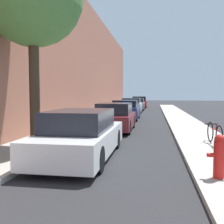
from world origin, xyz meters
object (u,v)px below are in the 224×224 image
(parked_car_navy, at_px, (126,110))
(parked_car_grey, at_px, (137,104))
(fire_hydrant, at_px, (219,156))
(parked_car_maroon, at_px, (115,118))
(parked_car_silver, at_px, (132,106))
(parked_car_red, at_px, (140,102))
(bicycle, at_px, (214,134))
(parked_car_white, at_px, (81,135))

(parked_car_navy, height_order, parked_car_grey, parked_car_navy)
(fire_hydrant, bearing_deg, parked_car_navy, 104.20)
(parked_car_maroon, relative_size, parked_car_silver, 0.86)
(parked_car_navy, relative_size, parked_car_grey, 0.91)
(parked_car_red, height_order, bicycle, parked_car_red)
(parked_car_red, bearing_deg, fire_hydrant, -83.71)
(parked_car_grey, relative_size, parked_car_red, 1.09)
(parked_car_white, bearing_deg, bicycle, 26.28)
(parked_car_navy, bearing_deg, bicycle, -66.81)
(bicycle, bearing_deg, fire_hydrant, -104.28)
(fire_hydrant, bearing_deg, parked_car_white, 153.10)
(parked_car_white, xyz_separation_m, parked_car_maroon, (0.13, 5.54, 0.01))
(parked_car_maroon, height_order, bicycle, parked_car_maroon)
(parked_car_maroon, height_order, parked_car_grey, parked_car_maroon)
(parked_car_navy, bearing_deg, parked_car_white, -90.19)
(parked_car_silver, height_order, parked_car_grey, parked_car_silver)
(parked_car_white, relative_size, parked_car_navy, 1.09)
(parked_car_white, relative_size, parked_car_grey, 0.99)
(parked_car_maroon, distance_m, parked_car_navy, 5.74)
(parked_car_silver, xyz_separation_m, fire_hydrant, (3.35, -18.59, -0.12))
(parked_car_white, xyz_separation_m, parked_car_navy, (0.04, 11.29, 0.03))
(fire_hydrant, bearing_deg, parked_car_red, 96.29)
(parked_car_grey, bearing_deg, parked_car_red, 90.00)
(parked_car_maroon, distance_m, parked_car_red, 22.22)
(parked_car_white, bearing_deg, parked_car_maroon, 88.68)
(parked_car_white, xyz_separation_m, parked_car_red, (0.07, 27.76, 0.06))
(parked_car_grey, relative_size, bicycle, 2.63)
(parked_car_navy, distance_m, parked_car_red, 16.48)
(fire_hydrant, relative_size, bicycle, 0.51)
(parked_car_maroon, relative_size, fire_hydrant, 4.45)
(parked_car_silver, bearing_deg, fire_hydrant, -79.79)
(parked_car_silver, relative_size, parked_car_red, 1.10)
(parked_car_white, bearing_deg, parked_car_navy, 89.81)
(parked_car_maroon, distance_m, parked_car_grey, 16.81)
(parked_car_white, distance_m, parked_car_navy, 11.29)
(parked_car_maroon, height_order, parked_car_navy, parked_car_navy)
(parked_car_maroon, bearing_deg, parked_car_navy, 90.90)
(parked_car_maroon, relative_size, bicycle, 2.26)
(parked_car_silver, height_order, bicycle, parked_car_silver)
(fire_hydrant, bearing_deg, parked_car_grey, 97.69)
(parked_car_silver, bearing_deg, parked_car_white, -89.89)
(parked_car_white, xyz_separation_m, parked_car_silver, (-0.03, 16.91, 0.05))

